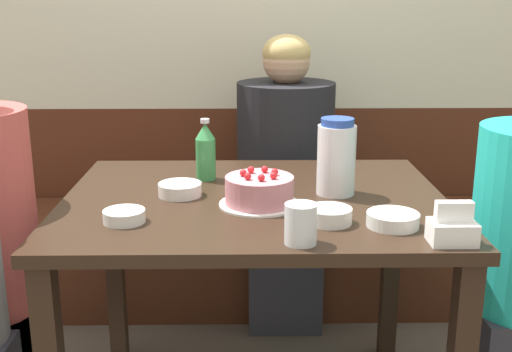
{
  "coord_description": "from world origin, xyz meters",
  "views": [
    {
      "loc": [
        -0.02,
        -1.82,
        1.33
      ],
      "look_at": [
        0.01,
        0.05,
        0.82
      ],
      "focal_mm": 45.0,
      "sensor_mm": 36.0,
      "label": 1
    }
  ],
  "objects_px": {
    "napkin_holder": "(453,228)",
    "person_grey_tee": "(285,184)",
    "bench_seat": "(252,258)",
    "bowl_side_dish": "(124,216)",
    "soju_bottle": "(206,151)",
    "bowl_soup_white": "(180,189)",
    "bowl_rice_small": "(329,215)",
    "water_pitcher": "(336,157)",
    "birthday_cake": "(259,191)",
    "bowl_sauce_shallow": "(393,220)",
    "glass_water_tall": "(301,224)"
  },
  "relations": [
    {
      "from": "birthday_cake",
      "to": "bowl_sauce_shallow",
      "type": "height_order",
      "value": "birthday_cake"
    },
    {
      "from": "napkin_holder",
      "to": "birthday_cake",
      "type": "bearing_deg",
      "value": 146.56
    },
    {
      "from": "napkin_holder",
      "to": "glass_water_tall",
      "type": "bearing_deg",
      "value": 179.32
    },
    {
      "from": "bench_seat",
      "to": "bowl_sauce_shallow",
      "type": "bearing_deg",
      "value": -72.08
    },
    {
      "from": "soju_bottle",
      "to": "bowl_soup_white",
      "type": "xyz_separation_m",
      "value": [
        -0.07,
        -0.18,
        -0.08
      ]
    },
    {
      "from": "napkin_holder",
      "to": "bowl_side_dish",
      "type": "distance_m",
      "value": 0.83
    },
    {
      "from": "soju_bottle",
      "to": "bowl_rice_small",
      "type": "bearing_deg",
      "value": -50.87
    },
    {
      "from": "bowl_soup_white",
      "to": "person_grey_tee",
      "type": "relative_size",
      "value": 0.11
    },
    {
      "from": "napkin_holder",
      "to": "bowl_soup_white",
      "type": "distance_m",
      "value": 0.8
    },
    {
      "from": "water_pitcher",
      "to": "bowl_side_dish",
      "type": "distance_m",
      "value": 0.65
    },
    {
      "from": "soju_bottle",
      "to": "glass_water_tall",
      "type": "distance_m",
      "value": 0.63
    },
    {
      "from": "napkin_holder",
      "to": "person_grey_tee",
      "type": "bearing_deg",
      "value": 107.1
    },
    {
      "from": "bench_seat",
      "to": "bowl_rice_small",
      "type": "relative_size",
      "value": 22.01
    },
    {
      "from": "bench_seat",
      "to": "person_grey_tee",
      "type": "xyz_separation_m",
      "value": [
        0.13,
        -0.12,
        0.38
      ]
    },
    {
      "from": "bowl_rice_small",
      "to": "bowl_side_dish",
      "type": "relative_size",
      "value": 1.07
    },
    {
      "from": "bowl_soup_white",
      "to": "bowl_sauce_shallow",
      "type": "distance_m",
      "value": 0.64
    },
    {
      "from": "person_grey_tee",
      "to": "birthday_cake",
      "type": "bearing_deg",
      "value": -8.76
    },
    {
      "from": "bowl_soup_white",
      "to": "person_grey_tee",
      "type": "xyz_separation_m",
      "value": [
        0.36,
        0.69,
        -0.18
      ]
    },
    {
      "from": "napkin_holder",
      "to": "bowl_soup_white",
      "type": "xyz_separation_m",
      "value": [
        -0.69,
        0.4,
        -0.02
      ]
    },
    {
      "from": "napkin_holder",
      "to": "bowl_side_dish",
      "type": "relative_size",
      "value": 0.99
    },
    {
      "from": "napkin_holder",
      "to": "bowl_side_dish",
      "type": "height_order",
      "value": "napkin_holder"
    },
    {
      "from": "person_grey_tee",
      "to": "soju_bottle",
      "type": "bearing_deg",
      "value": -29.48
    },
    {
      "from": "soju_bottle",
      "to": "bowl_side_dish",
      "type": "bearing_deg",
      "value": -114.68
    },
    {
      "from": "soju_bottle",
      "to": "bowl_side_dish",
      "type": "distance_m",
      "value": 0.46
    },
    {
      "from": "soju_bottle",
      "to": "bowl_sauce_shallow",
      "type": "xyz_separation_m",
      "value": [
        0.51,
        -0.46,
        -0.08
      ]
    },
    {
      "from": "soju_bottle",
      "to": "glass_water_tall",
      "type": "bearing_deg",
      "value": -65.52
    },
    {
      "from": "bowl_sauce_shallow",
      "to": "soju_bottle",
      "type": "bearing_deg",
      "value": 138.05
    },
    {
      "from": "glass_water_tall",
      "to": "bowl_side_dish",
      "type": "bearing_deg",
      "value": 160.64
    },
    {
      "from": "water_pitcher",
      "to": "soju_bottle",
      "type": "relative_size",
      "value": 1.15
    },
    {
      "from": "bowl_rice_small",
      "to": "glass_water_tall",
      "type": "bearing_deg",
      "value": -121.13
    },
    {
      "from": "soju_bottle",
      "to": "bowl_rice_small",
      "type": "height_order",
      "value": "soju_bottle"
    },
    {
      "from": "water_pitcher",
      "to": "person_grey_tee",
      "type": "xyz_separation_m",
      "value": [
        -0.11,
        0.68,
        -0.28
      ]
    },
    {
      "from": "napkin_holder",
      "to": "bowl_sauce_shallow",
      "type": "xyz_separation_m",
      "value": [
        -0.12,
        0.12,
        -0.02
      ]
    },
    {
      "from": "bench_seat",
      "to": "water_pitcher",
      "type": "xyz_separation_m",
      "value": [
        0.24,
        -0.8,
        0.66
      ]
    },
    {
      "from": "water_pitcher",
      "to": "napkin_holder",
      "type": "relative_size",
      "value": 2.1
    },
    {
      "from": "napkin_holder",
      "to": "person_grey_tee",
      "type": "xyz_separation_m",
      "value": [
        -0.34,
        1.09,
        -0.2
      ]
    },
    {
      "from": "bowl_soup_white",
      "to": "person_grey_tee",
      "type": "height_order",
      "value": "person_grey_tee"
    },
    {
      "from": "bowl_soup_white",
      "to": "bowl_side_dish",
      "type": "xyz_separation_m",
      "value": [
        -0.12,
        -0.23,
        -0.0
      ]
    },
    {
      "from": "bench_seat",
      "to": "soju_bottle",
      "type": "distance_m",
      "value": 0.91
    },
    {
      "from": "bowl_sauce_shallow",
      "to": "bowl_side_dish",
      "type": "bearing_deg",
      "value": 176.49
    },
    {
      "from": "soju_bottle",
      "to": "napkin_holder",
      "type": "distance_m",
      "value": 0.85
    },
    {
      "from": "soju_bottle",
      "to": "birthday_cake",
      "type": "bearing_deg",
      "value": -58.64
    },
    {
      "from": "bowl_rice_small",
      "to": "bowl_side_dish",
      "type": "xyz_separation_m",
      "value": [
        -0.54,
        0.01,
        -0.0
      ]
    },
    {
      "from": "bench_seat",
      "to": "bowl_side_dish",
      "type": "relative_size",
      "value": 23.57
    },
    {
      "from": "bowl_soup_white",
      "to": "bowl_rice_small",
      "type": "height_order",
      "value": "bowl_rice_small"
    },
    {
      "from": "bowl_soup_white",
      "to": "napkin_holder",
      "type": "bearing_deg",
      "value": -29.91
    },
    {
      "from": "birthday_cake",
      "to": "soju_bottle",
      "type": "bearing_deg",
      "value": 121.36
    },
    {
      "from": "bench_seat",
      "to": "bowl_soup_white",
      "type": "distance_m",
      "value": 1.01
    },
    {
      "from": "bowl_rice_small",
      "to": "bowl_sauce_shallow",
      "type": "xyz_separation_m",
      "value": [
        0.16,
        -0.03,
        -0.0
      ]
    },
    {
      "from": "napkin_holder",
      "to": "bowl_rice_small",
      "type": "xyz_separation_m",
      "value": [
        -0.28,
        0.15,
        -0.02
      ]
    }
  ]
}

